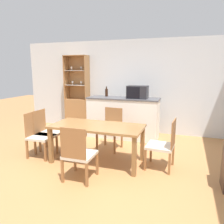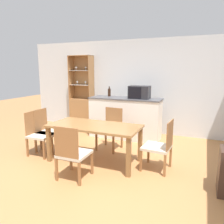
% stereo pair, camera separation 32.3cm
% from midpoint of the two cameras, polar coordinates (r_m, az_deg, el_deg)
% --- Properties ---
extents(ground_plane, '(18.00, 18.00, 0.00)m').
position_cam_midpoint_polar(ground_plane, '(4.07, -6.08, -14.41)').
color(ground_plane, '#B27A47').
extents(wall_back, '(6.80, 0.06, 2.55)m').
position_cam_midpoint_polar(wall_back, '(6.17, 4.16, 6.66)').
color(wall_back, silver).
rests_on(wall_back, ground_plane).
extents(kitchen_counter, '(1.83, 0.60, 1.04)m').
position_cam_midpoint_polar(kitchen_counter, '(5.63, 1.22, -1.50)').
color(kitchen_counter, white).
rests_on(kitchen_counter, ground_plane).
extents(display_cabinet, '(0.71, 0.33, 2.15)m').
position_cam_midpoint_polar(display_cabinet, '(6.72, -10.31, 1.26)').
color(display_cabinet, '#A37042').
rests_on(display_cabinet, ground_plane).
extents(dining_table, '(1.72, 0.81, 0.72)m').
position_cam_midpoint_polar(dining_table, '(4.12, -6.18, -4.68)').
color(dining_table, olive).
rests_on(dining_table, ground_plane).
extents(dining_chair_head_near, '(0.46, 0.46, 0.90)m').
position_cam_midpoint_polar(dining_chair_head_near, '(3.55, -11.37, -10.71)').
color(dining_chair_head_near, beige).
rests_on(dining_chair_head_near, ground_plane).
extents(dining_chair_side_left_far, '(0.47, 0.47, 0.90)m').
position_cam_midpoint_polar(dining_chair_side_left_far, '(4.89, -18.51, -5.00)').
color(dining_chair_side_left_far, beige).
rests_on(dining_chair_side_left_far, ground_plane).
extents(dining_chair_head_far, '(0.49, 0.49, 0.90)m').
position_cam_midpoint_polar(dining_chair_head_far, '(4.84, -2.28, -4.60)').
color(dining_chair_head_far, beige).
rests_on(dining_chair_head_far, ground_plane).
extents(dining_chair_side_left_near, '(0.47, 0.47, 0.90)m').
position_cam_midpoint_polar(dining_chair_side_left_near, '(4.71, -20.30, -5.72)').
color(dining_chair_side_left_near, beige).
rests_on(dining_chair_side_left_near, ground_plane).
extents(dining_chair_side_right_far, '(0.49, 0.49, 0.90)m').
position_cam_midpoint_polar(dining_chair_side_right_far, '(3.95, 10.91, -8.42)').
color(dining_chair_side_right_far, beige).
rests_on(dining_chair_side_right_far, ground_plane).
extents(microwave, '(0.50, 0.34, 0.31)m').
position_cam_midpoint_polar(microwave, '(5.41, 4.98, 5.21)').
color(microwave, '#232328').
rests_on(microwave, kitchen_counter).
extents(wine_bottle, '(0.08, 0.08, 0.26)m').
position_cam_midpoint_polar(wine_bottle, '(5.83, -3.04, 5.16)').
color(wine_bottle, black).
rests_on(wine_bottle, kitchen_counter).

